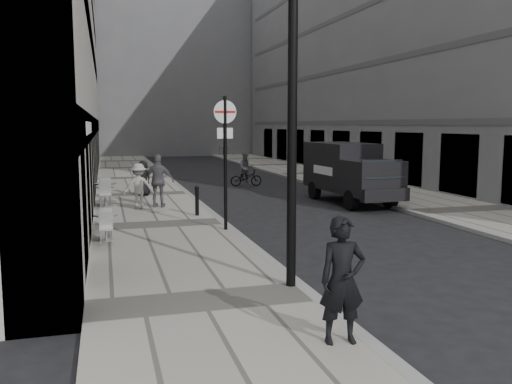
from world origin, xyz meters
TOP-DOWN VIEW (x-y plane):
  - ground at (0.00, 0.00)m, footprint 120.00×120.00m
  - sidewalk at (-2.00, 18.00)m, footprint 4.00×60.00m
  - far_sidewalk at (9.00, 18.00)m, footprint 4.00×60.00m
  - building_left at (-6.00, 24.50)m, footprint 4.00×45.00m
  - building_right at (14.00, 24.50)m, footprint 6.00×45.00m
  - building_far at (1.50, 56.00)m, footprint 24.00×16.00m
  - walking_man at (-0.42, 0.34)m, footprint 0.70×0.50m
  - sign_post at (-0.20, 8.93)m, footprint 0.67×0.10m
  - lamppost at (-0.20, 3.12)m, footprint 0.32×0.32m
  - bollard_near at (-0.60, 11.63)m, footprint 0.12×0.12m
  - bollard_far at (-0.60, 11.65)m, footprint 0.12×0.12m
  - panel_van at (5.99, 13.70)m, footprint 2.18×5.27m
  - cyclist at (3.48, 20.69)m, footprint 1.67×0.66m
  - pedestrian_a at (-1.67, 13.86)m, footprint 1.25×0.84m
  - pedestrian_b at (-2.41, 13.67)m, footprint 1.08×0.62m
  - pedestrian_c at (-1.99, 17.29)m, footprint 0.89×0.81m
  - cafe_table_near at (-3.60, 14.87)m, footprint 0.65×1.47m
  - cafe_table_mid at (-3.60, 8.32)m, footprint 0.64×1.43m
  - cafe_table_far at (-3.60, 14.62)m, footprint 0.80×1.82m

SIDE VIEW (x-z plane):
  - ground at x=0.00m, z-range 0.00..0.00m
  - sidewalk at x=-2.00m, z-range 0.00..0.12m
  - far_sidewalk at x=9.00m, z-range 0.00..0.12m
  - cafe_table_mid at x=-3.60m, z-range 0.13..0.94m
  - cafe_table_near at x=-3.60m, z-range 0.13..0.96m
  - bollard_far at x=-0.60m, z-range 0.12..1.02m
  - bollard_near at x=-0.60m, z-range 0.12..1.06m
  - cafe_table_far at x=-3.60m, z-range 0.13..1.16m
  - cyclist at x=3.48m, z-range -0.19..1.57m
  - pedestrian_c at x=-1.99m, z-range 0.12..1.64m
  - pedestrian_b at x=-2.41m, z-range 0.12..1.78m
  - walking_man at x=-0.42m, z-range 0.12..1.93m
  - pedestrian_a at x=-1.67m, z-range 0.12..2.09m
  - panel_van at x=5.99m, z-range 0.15..2.59m
  - sign_post at x=-0.20m, z-range 0.66..4.54m
  - lamppost at x=-0.20m, z-range 0.51..7.52m
  - building_left at x=-6.00m, z-range 0.00..18.00m
  - building_right at x=14.00m, z-range 0.00..20.00m
  - building_far at x=1.50m, z-range 0.00..22.00m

